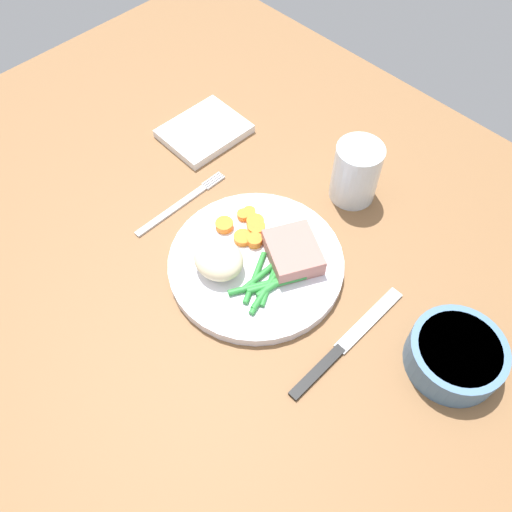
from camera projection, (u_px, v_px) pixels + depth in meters
The scene contains 11 objects.
dining_table at pixel (252, 252), 75.58cm from camera, with size 120.00×90.00×2.00cm.
dinner_plate at pixel (256, 263), 72.30cm from camera, with size 23.92×23.92×1.60cm, color white.
meat_portion at pixel (293, 252), 70.70cm from camera, with size 7.65×6.50×2.75cm, color #B2756B.
mashed_potatoes at pixel (221, 261), 69.18cm from camera, with size 6.93×6.17×3.94cm, color beige.
carrot_slices at pixel (247, 227), 74.12cm from camera, with size 7.30×6.30×1.23cm.
green_beans at pixel (266, 284), 69.07cm from camera, with size 7.20×9.82×0.89cm.
fork at pixel (181, 204), 78.99cm from camera, with size 1.44×16.60×0.40cm.
knife at pixel (345, 344), 66.23cm from camera, with size 1.70×20.50×0.64cm.
water_glass at pixel (355, 175), 76.99cm from camera, with size 6.85×6.85×9.36cm.
salad_bowl at pixel (456, 354), 63.09cm from camera, with size 11.52×11.52×4.27cm.
napkin at pixel (204, 131), 87.06cm from camera, with size 10.59×12.94×1.39cm, color white.
Camera 1 is at (30.93, -29.76, 63.21)cm, focal length 37.16 mm.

